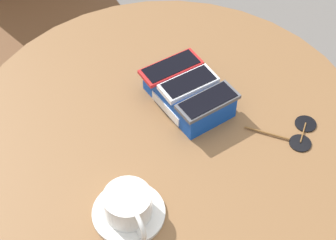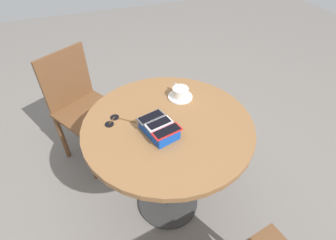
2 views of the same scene
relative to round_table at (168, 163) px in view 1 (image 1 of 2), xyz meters
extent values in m
cylinder|color=#2D2D2D|center=(0.00, 0.00, -0.24)|extent=(0.07, 0.07, 0.68)
cylinder|color=brown|center=(0.00, 0.00, 0.12)|extent=(0.87, 0.87, 0.03)
cube|color=#0F42AD|center=(-0.05, 0.07, 0.16)|extent=(0.21, 0.16, 0.05)
cube|color=white|center=(-0.04, 0.01, 0.15)|extent=(0.10, 0.03, 0.02)
cube|color=red|center=(-0.11, 0.05, 0.19)|extent=(0.09, 0.15, 0.01)
cube|color=black|center=(-0.11, 0.05, 0.19)|extent=(0.08, 0.13, 0.00)
cube|color=silver|center=(-0.05, 0.06, 0.19)|extent=(0.08, 0.14, 0.01)
cube|color=black|center=(-0.05, 0.06, 0.20)|extent=(0.07, 0.12, 0.00)
cube|color=#515156|center=(0.01, 0.08, 0.19)|extent=(0.09, 0.14, 0.01)
cube|color=black|center=(0.01, 0.08, 0.19)|extent=(0.08, 0.13, 0.00)
cylinder|color=silver|center=(0.18, -0.14, 0.14)|extent=(0.14, 0.14, 0.01)
cylinder|color=silver|center=(0.18, -0.14, 0.17)|extent=(0.09, 0.09, 0.05)
cylinder|color=olive|center=(0.18, -0.14, 0.19)|extent=(0.08, 0.08, 0.00)
torus|color=silver|center=(0.23, -0.13, 0.17)|extent=(0.06, 0.02, 0.06)
cylinder|color=black|center=(0.09, 0.28, 0.13)|extent=(0.05, 0.05, 0.00)
cylinder|color=black|center=(0.13, 0.25, 0.13)|extent=(0.05, 0.05, 0.00)
cylinder|color=brown|center=(0.11, 0.26, 0.14)|extent=(0.05, 0.04, 0.00)
cylinder|color=brown|center=(0.09, 0.19, 0.14)|extent=(0.06, 0.08, 0.00)
cube|color=brown|center=(-0.79, -0.14, -0.16)|extent=(0.53, 0.53, 0.02)
cylinder|color=brown|center=(-0.55, -0.30, -0.38)|extent=(0.04, 0.04, 0.43)
cylinder|color=brown|center=(-0.62, 0.10, -0.38)|extent=(0.04, 0.04, 0.43)
cylinder|color=brown|center=(-1.03, 0.03, -0.38)|extent=(0.04, 0.04, 0.43)
camera|label=1|loc=(0.73, -0.25, 1.05)|focal=60.00mm
camera|label=2|loc=(-0.92, 0.34, 1.02)|focal=28.00mm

